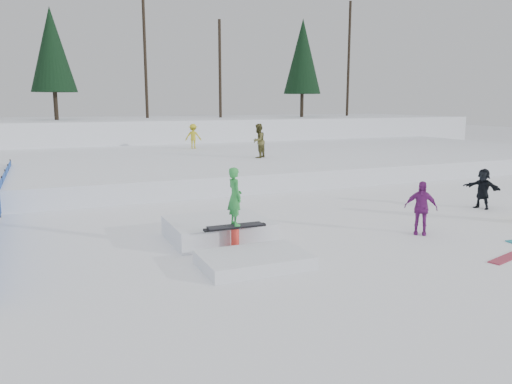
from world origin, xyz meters
name	(u,v)px	position (x,y,z in m)	size (l,w,h in m)	color
ground	(269,249)	(0.00, 0.00, 0.00)	(120.00, 120.00, 0.00)	white
snow_berm	(111,134)	(0.00, 30.00, 1.20)	(60.00, 14.00, 2.40)	white
snow_midrise	(146,163)	(0.00, 16.00, 0.40)	(50.00, 18.00, 0.80)	white
treeline	(191,54)	(6.18, 28.28, 7.45)	(40.24, 4.22, 10.50)	black
walker_olive	(258,141)	(5.27, 12.82, 1.69)	(0.86, 0.67, 1.77)	brown
walker_ygreen	(193,136)	(3.63, 19.29, 1.57)	(1.00, 0.57, 1.54)	gold
spectator_purple	(421,208)	(4.50, -0.35, 0.76)	(0.89, 0.37, 1.51)	#832582
spectator_dark	(483,189)	(8.88, 1.54, 0.70)	(1.30, 0.42, 1.41)	black
loose_board_red	(507,258)	(4.90, -2.93, 0.01)	(1.40, 0.28, 0.03)	maroon
jib_rail_feature	(227,235)	(-0.88, 0.67, 0.30)	(2.60, 4.40, 2.11)	white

